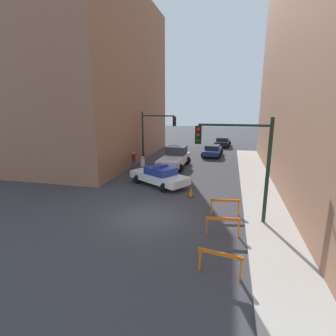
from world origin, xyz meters
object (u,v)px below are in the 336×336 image
white_truck (174,158)px  barrier_back (225,204)px  traffic_light_near (244,154)px  barrier_front (220,259)px  traffic_cone (191,192)px  police_car (159,176)px  pedestrian_crossing (143,166)px  pedestrian_corner (134,160)px  barrier_mid (223,223)px  parked_car_mid (222,142)px  parked_car_near (212,150)px  traffic_light_far (153,130)px

white_truck → barrier_back: (4.99, -10.31, -0.29)m
traffic_light_near → barrier_front: traffic_light_near is taller
white_truck → traffic_cone: size_ratio=8.35×
police_car → pedestrian_crossing: bearing=74.0°
white_truck → pedestrian_corner: size_ratio=3.30×
barrier_front → barrier_back: (0.05, 5.35, 0.00)m
barrier_front → barrier_mid: size_ratio=0.99×
parked_car_mid → traffic_cone: size_ratio=6.71×
white_truck → parked_car_near: (3.16, 6.41, -0.23)m
traffic_light_near → parked_car_near: 17.84m
white_truck → traffic_light_far: bearing=163.9°
police_car → parked_car_mid: police_car is taller
traffic_light_near → pedestrian_crossing: size_ratio=3.13×
traffic_light_near → traffic_light_far: size_ratio=1.00×
traffic_light_far → parked_car_near: bearing=46.0°
pedestrian_corner → barrier_back: size_ratio=1.05×
barrier_front → pedestrian_corner: bearing=121.2°
white_truck → parked_car_near: white_truck is taller
traffic_light_near → parked_car_near: size_ratio=1.19×
traffic_light_far → police_car: (2.39, -6.67, -2.67)m
white_truck → pedestrian_corner: (-3.45, -1.81, -0.04)m
barrier_front → white_truck: bearing=107.5°
white_truck → pedestrian_crossing: (-1.96, -3.64, -0.04)m
parked_car_mid → pedestrian_corner: (-7.50, -15.76, 0.19)m
white_truck → parked_car_near: bearing=66.0°
traffic_light_near → barrier_mid: bearing=-115.1°
parked_car_mid → traffic_light_far: bearing=-112.3°
barrier_mid → barrier_back: bearing=88.7°
traffic_light_far → pedestrian_corner: bearing=-114.2°
parked_car_mid → traffic_light_near: bearing=-82.7°
pedestrian_corner → barrier_front: bearing=104.7°
police_car → barrier_front: 10.88m
traffic_light_near → pedestrian_crossing: 10.99m
traffic_light_far → white_truck: 3.47m
parked_car_near → pedestrian_crossing: 11.28m
traffic_light_far → barrier_back: size_ratio=3.28×
traffic_light_far → parked_car_near: size_ratio=1.19×
traffic_light_far → pedestrian_crossing: (0.33, -4.40, -2.54)m
pedestrian_corner → pedestrian_crossing: bearing=112.6°
traffic_light_far → police_car: 7.58m
barrier_back → parked_car_near: bearing=96.3°
barrier_back → barrier_mid: bearing=-91.3°
barrier_mid → traffic_cone: (-2.18, 4.89, -0.30)m
pedestrian_crossing → barrier_back: bearing=-169.5°
white_truck → parked_car_near: size_ratio=1.25×
white_truck → barrier_back: size_ratio=3.45×
police_car → parked_car_near: bearing=17.9°
parked_car_near → white_truck: bearing=-113.5°
parked_car_near → pedestrian_corner: 10.55m
pedestrian_corner → barrier_mid: (8.38, -10.91, -0.24)m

